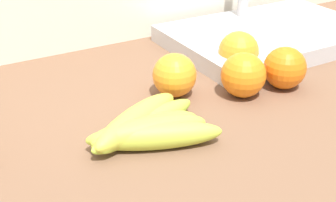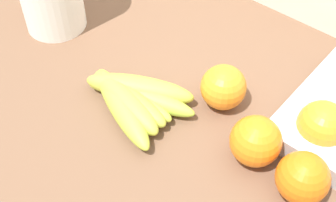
# 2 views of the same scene
# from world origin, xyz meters

# --- Properties ---
(wall_back) EXTENTS (1.99, 0.06, 1.30)m
(wall_back) POSITION_xyz_m (0.00, 0.35, 0.65)
(wall_back) COLOR silver
(wall_back) RESTS_ON ground
(banana_bunch) EXTENTS (0.20, 0.16, 0.04)m
(banana_bunch) POSITION_xyz_m (-0.10, -0.06, 0.97)
(banana_bunch) COLOR #B3C63F
(banana_bunch) RESTS_ON counter
(orange_front) EXTENTS (0.08, 0.08, 0.08)m
(orange_front) POSITION_xyz_m (0.11, -0.02, 0.98)
(orange_front) COLOR orange
(orange_front) RESTS_ON counter
(orange_right) EXTENTS (0.08, 0.08, 0.08)m
(orange_right) POSITION_xyz_m (0.17, 0.07, 0.98)
(orange_right) COLOR orange
(orange_right) RESTS_ON counter
(orange_back_right) EXTENTS (0.07, 0.07, 0.07)m
(orange_back_right) POSITION_xyz_m (0.01, 0.04, 0.98)
(orange_back_right) COLOR orange
(orange_back_right) RESTS_ON counter
(orange_center) EXTENTS (0.07, 0.07, 0.07)m
(orange_center) POSITION_xyz_m (0.19, -0.03, 0.98)
(orange_center) COLOR orange
(orange_center) RESTS_ON counter
(sink_basin) EXTENTS (0.43, 0.28, 0.23)m
(sink_basin) POSITION_xyz_m (0.32, 0.16, 0.97)
(sink_basin) COLOR #B7BABF
(sink_basin) RESTS_ON counter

